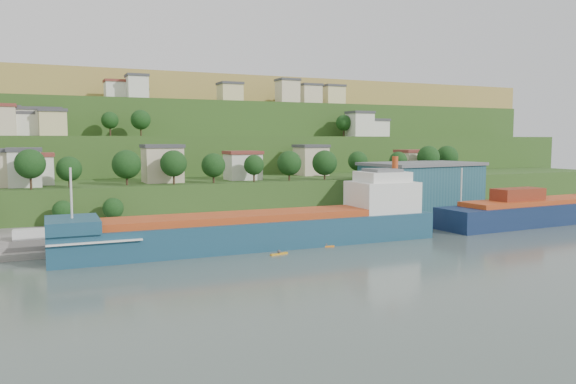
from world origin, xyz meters
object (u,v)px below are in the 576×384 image
cargo_ship_near (268,230)px  kayak_orange (326,246)px  warehouse (421,186)px  cargo_ship_far (557,211)px  caravan (30,236)px

cargo_ship_near → kayak_orange: (9.88, -5.94, -2.87)m
warehouse → kayak_orange: 53.46m
cargo_ship_near → warehouse: bearing=23.2°
cargo_ship_far → caravan: size_ratio=11.17×
warehouse → kayak_orange: (-44.63, -28.27, -8.19)m
caravan → kayak_orange: size_ratio=1.81×
cargo_ship_near → cargo_ship_far: size_ratio=1.13×
cargo_ship_near → warehouse: size_ratio=2.32×
cargo_ship_far → warehouse: size_ratio=2.05×
cargo_ship_far → kayak_orange: (-69.75, -5.38, -2.62)m
cargo_ship_far → kayak_orange: cargo_ship_far is taller
kayak_orange → cargo_ship_far: bearing=21.2°
cargo_ship_far → kayak_orange: size_ratio=20.24×
cargo_ship_near → caravan: (-42.92, 14.91, -0.52)m
cargo_ship_far → caravan: cargo_ship_far is taller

